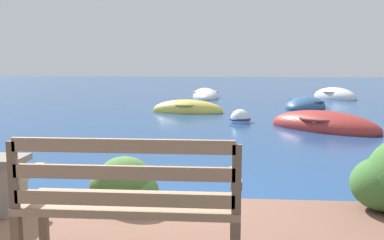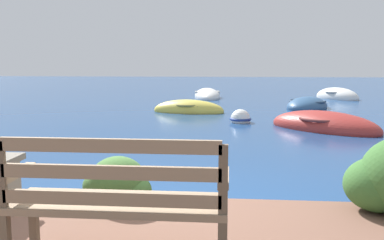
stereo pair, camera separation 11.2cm
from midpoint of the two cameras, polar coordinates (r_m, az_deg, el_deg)
ground_plane at (r=4.67m, az=-5.18°, el=-12.66°), size 80.00×80.00×0.00m
park_bench at (r=3.01m, az=-8.94°, el=-10.21°), size 1.53×0.48×0.93m
hedge_clump_left at (r=4.34m, az=-9.21°, el=-8.36°), size 0.71×0.51×0.48m
rowboat_nearest at (r=10.77m, az=17.45°, el=-0.85°), size 2.93×2.80×0.78m
rowboat_mid at (r=13.69m, az=-0.23°, el=1.29°), size 2.44×1.31×0.71m
rowboat_far at (r=15.49m, az=15.30°, el=1.79°), size 2.15×2.54×0.69m
rowboat_outer at (r=19.60m, az=18.93°, el=2.90°), size 2.07×2.42×0.86m
rowboat_distant at (r=19.17m, az=2.23°, el=3.19°), size 1.46×3.03×0.74m
mooring_buoy at (r=11.50m, az=6.77°, el=0.13°), size 0.58×0.58×0.53m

